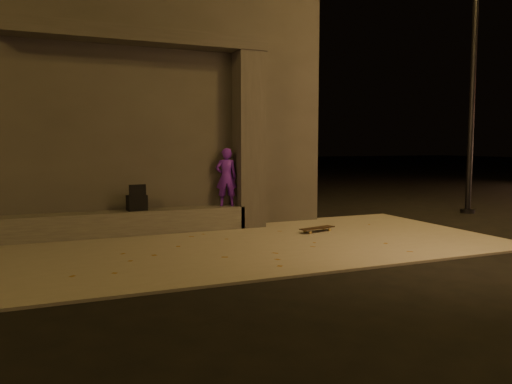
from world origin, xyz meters
name	(u,v)px	position (x,y,z in m)	size (l,w,h in m)	color
ground	(236,280)	(0.00, 0.00, 0.00)	(120.00, 120.00, 0.00)	black
sidewalk	(194,249)	(0.00, 2.00, 0.02)	(11.00, 4.40, 0.04)	slate
building	(99,108)	(-1.00, 6.49, 2.61)	(9.00, 5.10, 5.22)	#3B3735
ledge	(90,225)	(-1.50, 3.75, 0.27)	(6.00, 0.55, 0.45)	#494743
column	(249,141)	(1.70, 3.75, 1.84)	(0.55, 0.55, 3.60)	#3B3735
canopy	(139,37)	(-0.50, 3.80, 3.78)	(5.00, 0.70, 0.28)	#3B3735
skateboarder	(226,177)	(1.20, 3.75, 1.09)	(0.44, 0.29, 1.19)	#551AAC
backpack	(137,201)	(-0.63, 3.75, 0.66)	(0.39, 0.28, 0.51)	black
skateboard	(317,228)	(2.67, 2.55, 0.11)	(0.82, 0.40, 0.09)	black
street_lamp_2	(474,59)	(7.78, 3.70, 3.90)	(0.36, 0.36, 6.85)	black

